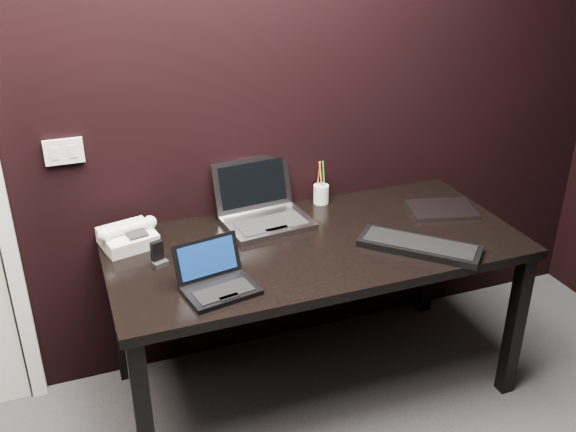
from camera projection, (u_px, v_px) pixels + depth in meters
name	position (u px, v px, depth m)	size (l,w,h in m)	color
wall_back	(214.00, 91.00, 2.65)	(4.00, 4.00, 0.00)	black
wall_switch	(64.00, 151.00, 2.52)	(0.15, 0.02, 0.10)	silver
desk	(315.00, 258.00, 2.69)	(1.70, 0.80, 0.74)	black
netbook	(217.00, 281.00, 2.31)	(0.29, 0.27, 0.16)	black
silver_laptop	(264.00, 212.00, 2.80)	(0.39, 0.36, 0.25)	#99989D
ext_keyboard	(419.00, 246.00, 2.59)	(0.46, 0.46, 0.03)	black
closed_laptop	(442.00, 209.00, 2.91)	(0.33, 0.27, 0.02)	gray
desk_phone	(128.00, 236.00, 2.60)	(0.25, 0.23, 0.12)	silver
mobile_phone	(158.00, 256.00, 2.46)	(0.07, 0.06, 0.10)	black
pen_cup	(321.00, 193.00, 2.98)	(0.08, 0.08, 0.21)	silver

